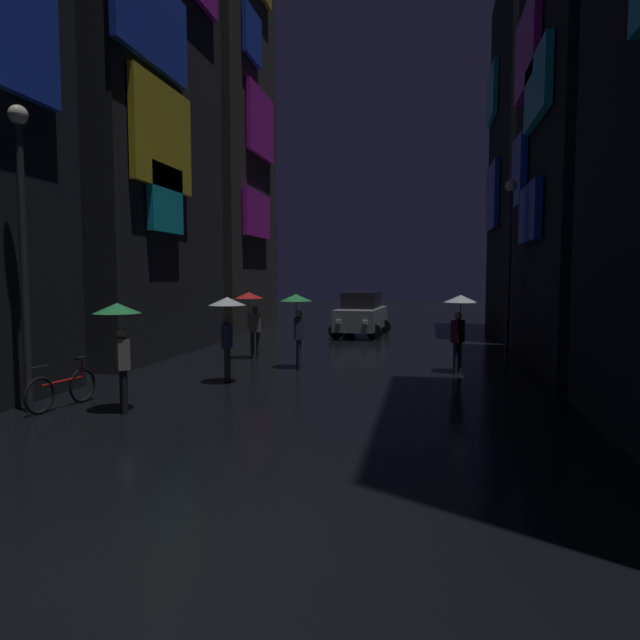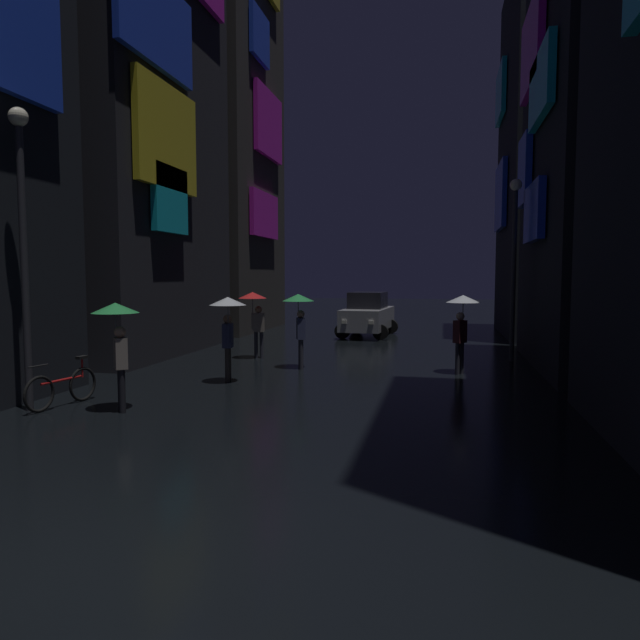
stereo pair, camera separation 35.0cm
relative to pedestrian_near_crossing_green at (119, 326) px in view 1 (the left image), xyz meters
name	(u,v)px [view 1 (the left image)]	position (x,y,z in m)	size (l,w,h in m)	color
ground_plane	(147,558)	(3.27, -5.22, -1.67)	(120.00, 120.00, 0.00)	black
building_left_mid	(122,101)	(-4.20, 7.75, 6.73)	(4.25, 8.09, 16.78)	#232328
building_left_far	(216,102)	(-4.20, 16.33, 9.17)	(4.25, 7.10, 21.66)	#33302D
building_right_mid	(608,154)	(10.75, 7.56, 4.38)	(4.25, 7.54, 12.07)	black
building_right_far	(545,156)	(10.76, 16.73, 6.17)	(4.25, 7.89, 15.67)	black
pedestrian_near_crossing_green	(119,326)	(0.00, 0.00, 0.00)	(0.90, 0.90, 2.12)	black
pedestrian_foreground_right_clear	(460,312)	(6.68, 5.78, 0.00)	(0.90, 0.90, 2.12)	#2D2D38
pedestrian_foreground_left_green	(297,310)	(2.19, 5.69, 0.00)	(0.90, 0.90, 2.12)	#2D2D38
pedestrian_far_right_clear	(227,315)	(0.99, 3.28, 0.00)	(0.90, 0.90, 2.12)	#38332D
pedestrian_midstreet_left_red	(251,306)	(0.31, 7.31, 0.00)	(0.90, 0.90, 2.12)	#2D2D38
bicycle_parked_at_storefront	(63,389)	(-1.33, 0.10, -1.28)	(0.38, 1.80, 0.96)	black
car_distant	(361,315)	(2.97, 14.72, -0.74)	(2.45, 4.24, 1.92)	#99999E
streetlamp_right_far	(509,248)	(8.27, 8.41, 1.80)	(0.36, 0.36, 5.56)	#2D2D33
streetlamp_left_near	(22,224)	(-1.73, -0.35, 1.94)	(0.36, 0.36, 5.81)	#2D2D33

